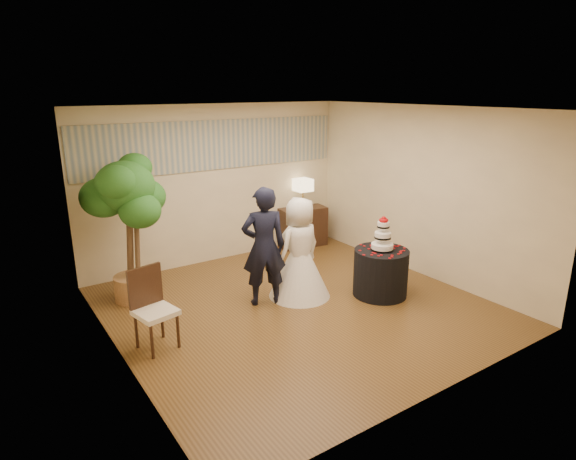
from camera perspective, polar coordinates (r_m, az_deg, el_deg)
floor at (r=7.08m, az=1.16°, el=-9.07°), size 5.00×5.00×0.00m
ceiling at (r=6.39m, az=1.31°, el=14.19°), size 5.00×5.00×0.00m
wall_back at (r=8.71m, az=-8.36°, el=5.38°), size 5.00×0.06×2.80m
wall_front at (r=4.87m, az=18.51°, el=-4.31°), size 5.00×0.06×2.80m
wall_left at (r=5.60m, az=-20.17°, el=-1.79°), size 0.06×5.00×2.80m
wall_right at (r=8.26m, az=15.57°, el=4.34°), size 0.06×5.00×2.80m
mural_border at (r=8.58m, az=-8.50°, el=9.94°), size 4.90×0.02×0.85m
groom at (r=6.88m, az=-2.88°, el=-1.99°), size 0.74×0.61×1.75m
bride at (r=7.16m, az=1.41°, el=-2.14°), size 1.06×1.06×1.54m
cake_table at (r=7.47m, az=10.92°, el=-4.97°), size 1.02×1.02×0.72m
wedding_cake at (r=7.26m, az=11.18°, el=-0.40°), size 0.33×0.33×0.52m
console at (r=9.60m, az=1.73°, el=0.38°), size 0.98×0.54×0.78m
table_lamp at (r=9.43m, az=1.77°, el=4.35°), size 0.31×0.31×0.58m
ficus_tree at (r=7.31m, az=-18.33°, el=0.11°), size 1.45×1.45×2.20m
side_chair at (r=6.05m, az=-15.44°, el=-9.12°), size 0.55×0.56×1.01m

